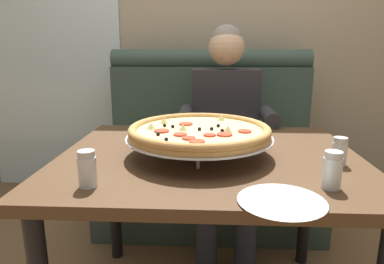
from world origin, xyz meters
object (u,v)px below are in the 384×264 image
Objects in this scene: booth_bench at (210,160)px; diner_main at (226,124)px; shaker_parmesan at (340,153)px; shaker_pepper_flakes at (333,173)px; shaker_oregano at (89,172)px; patio_chair at (99,105)px; pizza at (200,132)px; dining_table at (210,175)px; plate_near_left at (283,199)px.

diner_main is (0.09, -0.27, 0.31)m from booth_bench.
booth_bench reaches higher than shaker_parmesan.
shaker_pepper_flakes is at bearing -74.93° from diner_main.
shaker_oregano is (-0.73, -0.03, -0.00)m from shaker_pepper_flakes.
diner_main is 1.13m from shaker_oregano.
diner_main is at bearing -52.40° from patio_chair.
pizza is 4.91× the size of shaker_pepper_flakes.
booth_bench reaches higher than dining_table.
plate_near_left is 0.28× the size of patio_chair.
shaker_oregano is (-0.83, -0.24, 0.01)m from shaker_parmesan.
patio_chair is (-0.85, 2.73, -0.26)m from shaker_oregano.
pizza is (-0.13, -0.71, 0.12)m from diner_main.
shaker_parmesan is (0.10, 0.22, -0.01)m from shaker_pepper_flakes.
shaker_oregano reaches higher than dining_table.
diner_main is 11.13× the size of shaker_pepper_flakes.
shaker_pepper_flakes is 0.73m from shaker_oregano.
booth_bench reaches higher than plate_near_left.
patio_chair is at bearing 120.26° from shaker_pepper_flakes.
diner_main reaches higher than patio_chair.
dining_table is at bearing 138.64° from shaker_pepper_flakes.
shaker_pepper_flakes reaches higher than dining_table.
pizza is 0.48m from plate_near_left.
booth_bench is at bearing 105.92° from shaker_pepper_flakes.
shaker_oregano is 0.57m from plate_near_left.
booth_bench is 12.43× the size of shaker_oregano.
diner_main is 2.27× the size of pizza.
patio_chair is (-1.58, 2.70, -0.27)m from shaker_pepper_flakes.
patio_chair is at bearing 116.64° from plate_near_left.
shaker_parmesan is at bearing -56.02° from patio_chair.
shaker_parmesan is 0.12× the size of patio_chair.
pizza reaches higher than plate_near_left.
dining_table is 0.48m from plate_near_left.
shaker_pepper_flakes reaches higher than plate_near_left.
booth_bench is 1.22m from shaker_parmesan.
booth_bench is 1.63× the size of patio_chair.
booth_bench reaches higher than pizza.
shaker_pepper_flakes is 1.14× the size of shaker_parmesan.
shaker_oregano is (-0.46, -1.03, 0.08)m from diner_main.
dining_table is 2.68m from patio_chair.
patio_chair is (-1.41, 2.81, -0.23)m from plate_near_left.
booth_bench is 0.99m from dining_table.
pizza is at bearing -100.53° from diner_main.
plate_near_left is (-0.17, -0.11, -0.04)m from shaker_pepper_flakes.
shaker_pepper_flakes is (0.40, -0.30, -0.05)m from pizza.
shaker_pepper_flakes is at bearing -114.26° from shaker_parmesan.
booth_bench is 2.50× the size of pizza.
pizza is at bearing 143.27° from shaker_pepper_flakes.
pizza is at bearing 120.01° from plate_near_left.
booth_bench is at bearing 90.00° from dining_table.
booth_bench reaches higher than patio_chair.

